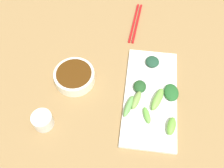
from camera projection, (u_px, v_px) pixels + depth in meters
tabletop at (121, 90)px, 0.95m from camera, size 2.10×2.10×0.02m
sauce_bowl at (74, 76)px, 0.94m from camera, size 0.15×0.15×0.05m
serving_plate at (150, 96)px, 0.92m from camera, size 0.18×0.40×0.01m
broccoli_stalk_0 at (157, 99)px, 0.89m from camera, size 0.06×0.10×0.03m
broccoli_stalk_1 at (147, 115)px, 0.86m from camera, size 0.04×0.06×0.02m
broccoli_leafy_2 at (171, 92)px, 0.91m from camera, size 0.06×0.08×0.02m
broccoli_stalk_3 at (171, 126)px, 0.84m from camera, size 0.04×0.07×0.03m
broccoli_leafy_4 at (140, 87)px, 0.92m from camera, size 0.05×0.05×0.03m
broccoli_leafy_5 at (152, 62)px, 0.98m from camera, size 0.06×0.07×0.02m
broccoli_stalk_6 at (129, 106)px, 0.88m from camera, size 0.04×0.09×0.02m
broccoli_stalk_7 at (136, 100)px, 0.89m from camera, size 0.04×0.08×0.03m
chopsticks at (136, 23)px, 1.12m from camera, size 0.04×0.23×0.01m
tea_cup at (43, 120)px, 0.85m from camera, size 0.07×0.07×0.05m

